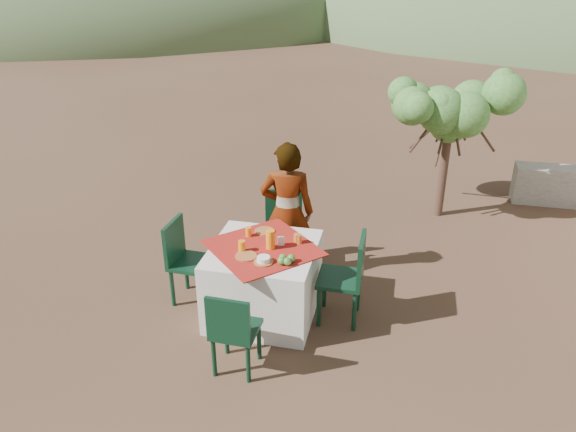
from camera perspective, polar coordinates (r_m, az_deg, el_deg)
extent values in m
plane|color=#3E261C|center=(5.86, 3.08, -9.74)|extent=(160.00, 160.00, 0.00)
cube|color=silver|center=(5.65, -2.49, -6.61)|extent=(1.02, 1.02, 0.75)
cube|color=maroon|center=(5.46, -2.56, -3.24)|extent=(1.30, 1.30, 0.01)
cylinder|color=black|center=(6.34, -2.21, -4.26)|extent=(0.04, 0.04, 0.45)
cylinder|color=black|center=(6.32, 0.88, -4.37)|extent=(0.04, 0.04, 0.45)
cylinder|color=black|center=(6.63, -1.91, -2.78)|extent=(0.04, 0.04, 0.45)
cylinder|color=black|center=(6.61, 1.04, -2.87)|extent=(0.04, 0.04, 0.45)
cube|color=black|center=(6.36, -0.56, -1.79)|extent=(0.48, 0.48, 0.04)
cube|color=black|center=(6.43, -0.44, 0.91)|extent=(0.42, 0.10, 0.44)
cylinder|color=black|center=(5.17, -2.96, -12.48)|extent=(0.04, 0.04, 0.41)
cylinder|color=black|center=(5.25, -6.28, -11.90)|extent=(0.04, 0.04, 0.41)
cylinder|color=black|center=(4.94, -4.07, -14.65)|extent=(0.04, 0.04, 0.41)
cylinder|color=black|center=(5.03, -7.53, -13.98)|extent=(0.04, 0.04, 0.41)
cube|color=black|center=(4.97, -5.31, -11.39)|extent=(0.40, 0.40, 0.04)
cube|color=black|center=(4.71, -6.13, -10.50)|extent=(0.39, 0.05, 0.40)
cylinder|color=black|center=(5.82, -8.69, -7.65)|extent=(0.04, 0.04, 0.44)
cylinder|color=black|center=(6.08, -7.42, -5.98)|extent=(0.04, 0.04, 0.44)
cylinder|color=black|center=(5.95, -11.67, -7.10)|extent=(0.04, 0.04, 0.44)
cylinder|color=black|center=(6.20, -10.30, -5.49)|extent=(0.04, 0.04, 0.44)
cube|color=black|center=(5.89, -9.68, -4.71)|extent=(0.44, 0.44, 0.04)
cube|color=black|center=(5.86, -11.52, -2.44)|extent=(0.06, 0.42, 0.43)
cylinder|color=black|center=(5.83, 3.72, -7.20)|extent=(0.05, 0.05, 0.46)
cylinder|color=black|center=(5.55, 3.15, -9.13)|extent=(0.05, 0.05, 0.46)
cylinder|color=black|center=(5.80, 7.15, -7.56)|extent=(0.05, 0.05, 0.46)
cylinder|color=black|center=(5.52, 6.77, -9.53)|extent=(0.05, 0.05, 0.46)
cube|color=black|center=(5.54, 5.29, -6.37)|extent=(0.43, 0.43, 0.04)
cube|color=black|center=(5.40, 7.45, -4.38)|extent=(0.04, 0.43, 0.45)
imported|color=#8C6651|center=(6.06, -0.09, 0.35)|extent=(0.63, 0.47, 1.59)
cylinder|color=#4A2F25|center=(7.86, 15.51, 4.52)|extent=(0.11, 0.11, 1.33)
sphere|color=#2B6625|center=(7.66, 16.10, 9.13)|extent=(0.57, 0.57, 0.57)
sphere|color=#2B6625|center=(7.67, 20.15, 9.70)|extent=(0.53, 0.53, 0.53)
sphere|color=#2B6625|center=(7.70, 12.61, 10.36)|extent=(0.49, 0.49, 0.49)
sphere|color=#2B6625|center=(8.12, 16.81, 11.36)|extent=(0.51, 0.51, 0.51)
sphere|color=#2B6625|center=(7.19, 16.66, 8.39)|extent=(0.45, 0.45, 0.45)
ellipsoid|color=#3B5932|center=(39.58, -16.84, 20.07)|extent=(40.00, 40.00, 16.00)
cylinder|color=brown|center=(5.73, -2.41, -1.54)|extent=(0.20, 0.20, 0.01)
cylinder|color=brown|center=(5.30, -4.28, -4.08)|extent=(0.21, 0.21, 0.01)
cylinder|color=orange|center=(5.64, -4.04, -1.60)|extent=(0.06, 0.06, 0.10)
cylinder|color=orange|center=(5.37, -4.71, -3.07)|extent=(0.07, 0.07, 0.11)
cylinder|color=orange|center=(5.39, -1.80, -2.38)|extent=(0.09, 0.09, 0.19)
cylinder|color=brown|center=(5.20, -2.50, -4.67)|extent=(0.18, 0.18, 0.01)
cylinder|color=white|center=(5.19, -2.51, -4.40)|extent=(0.12, 0.12, 0.05)
cylinder|color=orange|center=(5.50, 1.15, -2.34)|extent=(0.06, 0.06, 0.09)
cylinder|color=orange|center=(5.51, 0.90, -2.29)|extent=(0.06, 0.06, 0.10)
cube|color=white|center=(5.47, -0.73, -2.57)|extent=(0.07, 0.06, 0.08)
sphere|color=#487A2C|center=(5.20, -0.52, -4.27)|extent=(0.08, 0.08, 0.08)
sphere|color=#487A2C|center=(5.19, 0.33, -4.30)|extent=(0.08, 0.08, 0.08)
sphere|color=#487A2C|center=(5.14, -0.06, -4.64)|extent=(0.08, 0.08, 0.08)
sphere|color=#487A2C|center=(5.15, -0.66, -4.57)|extent=(0.08, 0.08, 0.08)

